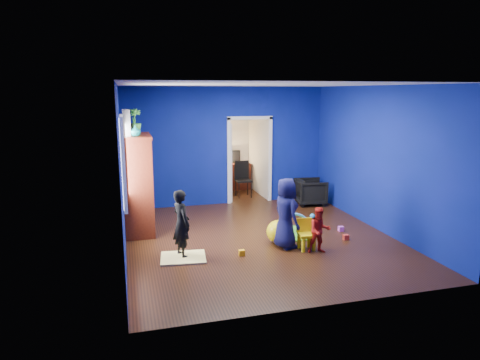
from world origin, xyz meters
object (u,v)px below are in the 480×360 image
object	(u,v)px
kid_chair	(307,236)
armchair	(311,192)
play_mat	(292,233)
child_black	(181,224)
folding_chair	(243,180)
toddler_red	(320,230)
vase	(135,131)
crt_tv	(140,182)
study_desk	(234,176)
hopper_ball	(278,232)
tv_armoire	(138,184)
child_navy	(286,213)

from	to	relation	value
kid_chair	armchair	bearing A→B (deg)	71.16
armchair	play_mat	world-z (taller)	armchair
child_black	folding_chair	bearing A→B (deg)	-48.45
play_mat	kid_chair	bearing A→B (deg)	-95.66
toddler_red	kid_chair	world-z (taller)	toddler_red
play_mat	folding_chair	bearing A→B (deg)	91.99
vase	kid_chair	xyz separation A→B (m)	(2.84, -1.52, -1.81)
toddler_red	crt_tv	size ratio (longest dim) A/B	1.17
study_desk	child_black	bearing A→B (deg)	-114.37
kid_chair	hopper_ball	bearing A→B (deg)	136.17
hopper_ball	study_desk	distance (m)	4.59
crt_tv	hopper_ball	distance (m)	2.90
tv_armoire	crt_tv	bearing A→B (deg)	0.00
vase	study_desk	xyz separation A→B (m)	(2.82, 3.52, -1.69)
armchair	play_mat	distance (m)	2.41
vase	tv_armoire	world-z (taller)	vase
tv_armoire	child_navy	bearing A→B (deg)	-32.59
study_desk	tv_armoire	bearing A→B (deg)	-131.22
kid_chair	toddler_red	bearing A→B (deg)	-46.27
child_navy	vase	size ratio (longest dim) A/B	6.19
child_navy	crt_tv	xyz separation A→B (m)	(-2.48, 1.61, 0.38)
crt_tv	kid_chair	size ratio (longest dim) A/B	1.40
armchair	folding_chair	xyz separation A→B (m)	(-1.41, 1.20, 0.14)
child_navy	toddler_red	world-z (taller)	child_navy
toddler_red	play_mat	size ratio (longest dim) A/B	0.88
child_black	crt_tv	bearing A→B (deg)	2.39
crt_tv	study_desk	distance (m)	4.30
vase	crt_tv	size ratio (longest dim) A/B	0.30
child_black	vase	distance (m)	2.05
play_mat	toddler_red	bearing A→B (deg)	-86.52
child_navy	kid_chair	bearing A→B (deg)	-133.74
kid_chair	study_desk	xyz separation A→B (m)	(-0.03, 5.03, 0.12)
armchair	study_desk	size ratio (longest dim) A/B	0.80
child_black	play_mat	bearing A→B (deg)	-93.88
child_black	study_desk	distance (m)	5.26
tv_armoire	kid_chair	xyz separation A→B (m)	(2.84, -1.82, -0.73)
hopper_ball	toddler_red	bearing A→B (deg)	-51.42
armchair	study_desk	world-z (taller)	study_desk
hopper_ball	play_mat	world-z (taller)	hopper_ball
tv_armoire	play_mat	bearing A→B (deg)	-18.07
armchair	crt_tv	xyz separation A→B (m)	(-4.19, -1.05, 0.70)
child_navy	kid_chair	world-z (taller)	child_navy
child_navy	folding_chair	size ratio (longest dim) A/B	1.39
kid_chair	play_mat	distance (m)	0.90
crt_tv	hopper_ball	bearing A→B (deg)	-29.26
toddler_red	study_desk	bearing A→B (deg)	99.85
folding_chair	tv_armoire	bearing A→B (deg)	-141.31
toddler_red	play_mat	world-z (taller)	toddler_red
child_black	tv_armoire	distance (m)	1.74
kid_chair	folding_chair	bearing A→B (deg)	97.23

